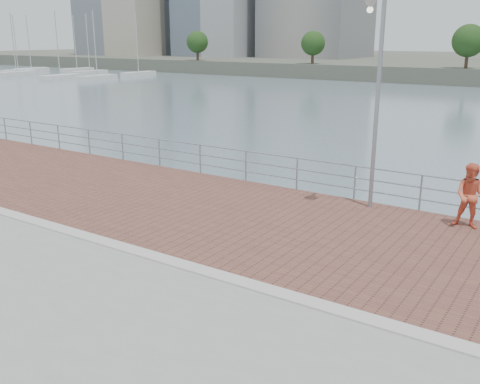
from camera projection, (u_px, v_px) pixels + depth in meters
The scene contains 7 objects.
water at pixel (193, 347), 12.51m from camera, with size 400.00×400.00×0.00m, color slate.
brick_lane at pixel (272, 223), 14.83m from camera, with size 40.00×6.80×0.02m, color brown.
curb at pixel (190, 267), 11.95m from camera, with size 40.00×0.40×0.06m, color #B7B5AD.
guardrail at pixel (325, 174), 17.35m from camera, with size 39.06×0.06×1.13m.
street_lamp at pixel (375, 55), 14.59m from camera, with size 0.46×1.34×6.33m.
bystander at pixel (471, 196), 14.23m from camera, with size 0.86×0.67×1.77m, color #EA6744.
marina at pixel (65, 72), 101.39m from camera, with size 30.29×22.30×11.14m.
Camera 1 is at (7.02, -8.54, 4.99)m, focal length 40.00 mm.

